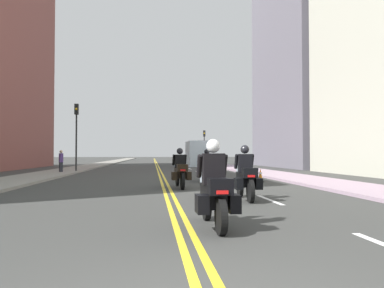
{
  "coord_description": "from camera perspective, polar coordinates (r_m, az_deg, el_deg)",
  "views": [
    {
      "loc": [
        -0.57,
        -2.98,
        1.37
      ],
      "look_at": [
        0.87,
        10.7,
        1.74
      ],
      "focal_mm": 35.25,
      "sensor_mm": 36.0,
      "label": 1
    }
  ],
  "objects": [
    {
      "name": "motorcycle_1",
      "position": [
        11.31,
        8.13,
        -5.02
      ],
      "size": [
        0.78,
        2.18,
        1.64
      ],
      "rotation": [
        0.0,
        0.0,
        -0.04
      ],
      "color": "black",
      "rests_on": "ground"
    },
    {
      "name": "ground_plane",
      "position": [
        51.01,
        -5.38,
        -3.07
      ],
      "size": [
        264.0,
        264.0,
        0.0
      ],
      "primitive_type": "plane",
      "color": "#373735"
    },
    {
      "name": "sidewalk_right",
      "position": [
        51.6,
        2.76,
        -2.99
      ],
      "size": [
        2.95,
        144.0,
        0.12
      ],
      "primitive_type": "cube",
      "color": "#9F8796",
      "rests_on": "ground"
    },
    {
      "name": "centreline_yellow_outer",
      "position": [
        51.01,
        -5.25,
        -3.07
      ],
      "size": [
        0.12,
        132.0,
        0.01
      ],
      "primitive_type": "cube",
      "color": "yellow",
      "rests_on": "ground"
    },
    {
      "name": "motorcycle_2",
      "position": [
        15.19,
        -1.8,
        -4.16
      ],
      "size": [
        0.78,
        2.27,
        1.62
      ],
      "rotation": [
        0.0,
        0.0,
        0.06
      ],
      "color": "black",
      "rests_on": "ground"
    },
    {
      "name": "motorcycle_3",
      "position": [
        18.76,
        2.31,
        -3.68
      ],
      "size": [
        0.77,
        2.21,
        1.62
      ],
      "rotation": [
        0.0,
        0.0,
        0.03
      ],
      "color": "black",
      "rests_on": "ground"
    },
    {
      "name": "parked_truck",
      "position": [
        42.77,
        0.7,
        -1.66
      ],
      "size": [
        2.2,
        6.5,
        2.8
      ],
      "color": "silver",
      "rests_on": "ground"
    },
    {
      "name": "motorcycle_0",
      "position": [
        7.02,
        3.37,
        -7.26
      ],
      "size": [
        0.77,
        2.12,
        1.65
      ],
      "rotation": [
        0.0,
        0.0,
        0.02
      ],
      "color": "black",
      "rests_on": "ground"
    },
    {
      "name": "lane_dashes_white",
      "position": [
        32.2,
        0.2,
        -3.97
      ],
      "size": [
        0.14,
        56.4,
        0.01
      ],
      "color": "silver",
      "rests_on": "ground"
    },
    {
      "name": "traffic_light_far",
      "position": [
        49.61,
        1.86,
        0.48
      ],
      "size": [
        0.28,
        0.38,
        4.49
      ],
      "color": "black",
      "rests_on": "ground"
    },
    {
      "name": "traffic_light_near",
      "position": [
        29.49,
        -17.09,
        2.71
      ],
      "size": [
        0.28,
        0.38,
        5.13
      ],
      "color": "black",
      "rests_on": "ground"
    },
    {
      "name": "sidewalk_left",
      "position": [
        51.44,
        -13.56,
        -2.95
      ],
      "size": [
        2.95,
        144.0,
        0.12
      ],
      "primitive_type": "cube",
      "color": "gray",
      "rests_on": "ground"
    },
    {
      "name": "centreline_yellow_inner",
      "position": [
        51.0,
        -5.52,
        -3.06
      ],
      "size": [
        0.12,
        132.0,
        0.01
      ],
      "primitive_type": "cube",
      "color": "yellow",
      "rests_on": "ground"
    },
    {
      "name": "traffic_cone_0",
      "position": [
        18.83,
        10.31,
        -4.66
      ],
      "size": [
        0.31,
        0.31,
        0.67
      ],
      "color": "black",
      "rests_on": "ground"
    },
    {
      "name": "pedestrian_0",
      "position": [
        28.14,
        -19.21,
        -2.5
      ],
      "size": [
        0.37,
        0.5,
        1.65
      ],
      "rotation": [
        0.0,
        0.0,
        2.06
      ],
      "color": "#272930",
      "rests_on": "ground"
    },
    {
      "name": "building_right_1",
      "position": [
        43.33,
        16.27,
        12.19
      ],
      "size": [
        6.64,
        16.18,
        23.21
      ],
      "color": "slate",
      "rests_on": "ground"
    }
  ]
}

